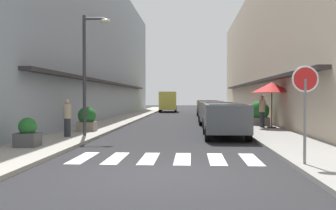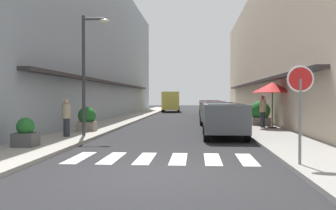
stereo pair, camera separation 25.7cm
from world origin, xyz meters
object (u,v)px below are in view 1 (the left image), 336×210
Objects in this scene: pedestrian_walking_far at (262,111)px; parked_car_distant at (207,106)px; planter_corner at (28,133)px; parked_car_mid at (217,111)px; round_street_sign at (305,89)px; parked_car_near at (225,116)px; parked_car_far at (211,109)px; street_lamp at (89,62)px; planter_far at (259,113)px; planter_midblock at (87,119)px; pedestrian_walking_near at (67,117)px; delivery_van at (168,100)px; cafe_umbrella at (272,88)px.

parked_car_distant is at bearing 92.94° from pedestrian_walking_far.
parked_car_mid is at bearing 55.78° from planter_corner.
pedestrian_walking_far is at bearing 84.78° from round_street_sign.
parked_car_near is 1.09× the size of parked_car_far.
street_lamp is 10.93m from planter_far.
planter_midblock is at bearing -169.37° from pedestrian_walking_far.
planter_far is (2.52, 0.54, -0.11)m from parked_car_mid.
parked_car_distant is 19.59m from street_lamp.
planter_midblock is at bearing -167.02° from pedestrian_walking_near.
delivery_van is 30.37m from pedestrian_walking_near.
delivery_van is 3.20× the size of pedestrian_walking_far.
cafe_umbrella reaches higher than parked_car_distant.
street_lamp reaches higher than cafe_umbrella.
planter_corner is at bearing 9.86° from pedestrian_walking_near.
cafe_umbrella is (1.49, 11.27, 0.30)m from round_street_sign.
pedestrian_walking_far is at bearing -80.12° from parked_car_distant.
parked_car_near is at bearing 32.56° from planter_corner.
parked_car_distant is (0.00, 6.88, 0.00)m from parked_car_far.
planter_midblock is 0.82× the size of planter_far.
delivery_van reaches higher than planter_far.
pedestrian_walking_far is at bearing 31.27° from street_lamp.
parked_car_near is at bearing 4.67° from street_lamp.
pedestrian_walking_near reaches higher than planter_corner.
planter_far is (9.33, 10.55, 0.26)m from planter_corner.
round_street_sign reaches higher than pedestrian_walking_near.
parked_car_mid is 12.11m from planter_corner.
planter_far reaches higher than planter_midblock.
parked_car_near is 7.38m from round_street_sign.
cafe_umbrella reaches higher than planter_corner.
pedestrian_walking_near reaches higher than planter_far.
cafe_umbrella is at bearing 55.58° from parked_car_near.
parked_car_mid is 1.04× the size of parked_car_far.
parked_car_far reaches higher than planter_corner.
parked_car_near is 0.82× the size of delivery_van.
parked_car_far and parked_car_distant have the same top height.
cafe_umbrella is 2.07× the size of planter_midblock.
parked_car_far is 2.41× the size of pedestrian_walking_far.
parked_car_near is at bearing 113.75° from pedestrian_walking_near.
pedestrian_walking_near is at bearing -118.04° from parked_car_far.
planter_far is at bearing 67.89° from parked_car_near.
round_street_sign reaches higher than parked_car_near.
cafe_umbrella is (2.80, -14.02, 1.32)m from parked_car_distant.
parked_car_mid is at bearing 31.63° from planter_midblock.
round_street_sign reaches higher than parked_car_distant.
parked_car_mid is at bearing 150.43° from cafe_umbrella.
parked_car_distant is at bearing 72.70° from street_lamp.
round_street_sign is (1.31, -12.85, 1.02)m from parked_car_mid.
planter_midblock is (-2.28, -27.54, -0.72)m from delivery_van.
street_lamp reaches higher than parked_car_distant.
parked_car_mid is 5.56m from parked_car_far.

